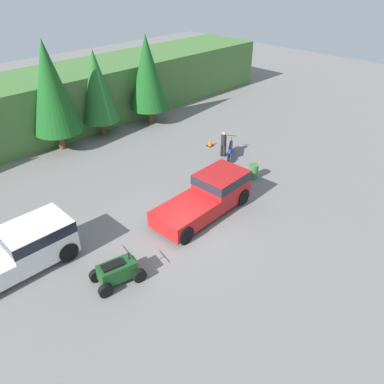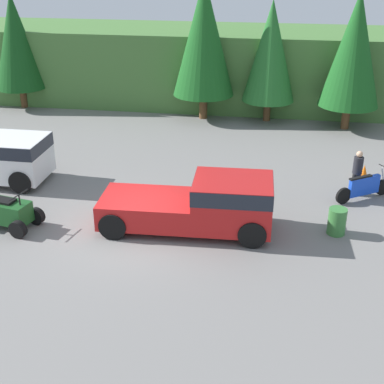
{
  "view_description": "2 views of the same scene",
  "coord_description": "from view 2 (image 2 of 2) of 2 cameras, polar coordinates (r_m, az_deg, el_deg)",
  "views": [
    {
      "loc": [
        -9.83,
        -10.26,
        11.17
      ],
      "look_at": [
        1.63,
        1.19,
        0.95
      ],
      "focal_mm": 35.0,
      "sensor_mm": 36.0,
      "label": 1
    },
    {
      "loc": [
        4.19,
        -14.75,
        8.5
      ],
      "look_at": [
        1.63,
        1.19,
        0.95
      ],
      "focal_mm": 50.0,
      "sensor_mm": 36.0,
      "label": 2
    }
  ],
  "objects": [
    {
      "name": "ground_plane",
      "position": [
        17.53,
        -5.89,
        -4.08
      ],
      "size": [
        80.0,
        80.0,
        0.0
      ],
      "primitive_type": "plane",
      "color": "slate"
    },
    {
      "name": "hillside_backdrop",
      "position": [
        31.7,
        1.38,
        13.34
      ],
      "size": [
        44.0,
        6.0,
        4.12
      ],
      "color": "#477538",
      "rests_on": "ground_plane"
    },
    {
      "name": "tree_left",
      "position": [
        31.49,
        -18.26,
        15.03
      ],
      "size": [
        2.74,
        2.74,
        6.22
      ],
      "color": "brown",
      "rests_on": "ground_plane"
    },
    {
      "name": "tree_mid_left",
      "position": [
        27.86,
        1.27,
        16.19
      ],
      "size": [
        3.14,
        3.14,
        7.14
      ],
      "color": "brown",
      "rests_on": "ground_plane"
    },
    {
      "name": "tree_mid_right",
      "position": [
        27.81,
        8.37,
        14.61
      ],
      "size": [
        2.67,
        2.67,
        6.07
      ],
      "color": "brown",
      "rests_on": "ground_plane"
    },
    {
      "name": "tree_right",
      "position": [
        27.28,
        16.91,
        14.34
      ],
      "size": [
        2.92,
        2.92,
        6.64
      ],
      "color": "brown",
      "rests_on": "ground_plane"
    },
    {
      "name": "pickup_truck_red",
      "position": [
        17.07,
        1.24,
        -1.18
      ],
      "size": [
        5.58,
        2.33,
        1.8
      ],
      "rotation": [
        0.0,
        0.0,
        0.04
      ],
      "color": "red",
      "rests_on": "ground_plane"
    },
    {
      "name": "dirt_bike",
      "position": [
        20.29,
        17.87,
        0.48
      ],
      "size": [
        2.07,
        1.45,
        1.14
      ],
      "rotation": [
        0.0,
        0.0,
        0.59
      ],
      "color": "black",
      "rests_on": "ground_plane"
    },
    {
      "name": "quad_atv",
      "position": [
        18.44,
        -19.05,
        -2.14
      ],
      "size": [
        2.22,
        1.57,
        1.27
      ],
      "rotation": [
        0.0,
        0.0,
        -0.2
      ],
      "color": "black",
      "rests_on": "ground_plane"
    },
    {
      "name": "rider_person",
      "position": [
        20.42,
        17.21,
        2.13
      ],
      "size": [
        0.48,
        0.48,
        1.71
      ],
      "rotation": [
        0.0,
        0.0,
        0.55
      ],
      "color": "black",
      "rests_on": "ground_plane"
    },
    {
      "name": "traffic_cone",
      "position": [
        22.27,
        17.87,
        2.07
      ],
      "size": [
        0.42,
        0.42,
        0.55
      ],
      "color": "black",
      "rests_on": "ground_plane"
    },
    {
      "name": "steel_barrel",
      "position": [
        17.66,
        15.2,
        -3.04
      ],
      "size": [
        0.58,
        0.58,
        0.88
      ],
      "color": "#387A38",
      "rests_on": "ground_plane"
    }
  ]
}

